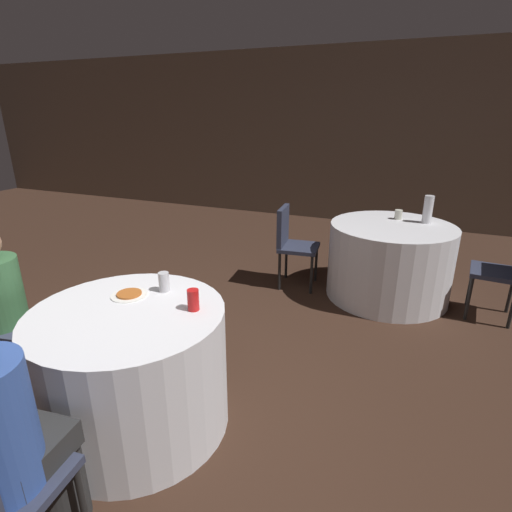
% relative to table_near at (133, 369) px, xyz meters
% --- Properties ---
extents(ground_plane, '(16.00, 16.00, 0.00)m').
position_rel_table_near_xyz_m(ground_plane, '(0.06, 0.15, -0.38)').
color(ground_plane, '#382319').
extents(wall_back, '(16.00, 0.06, 2.80)m').
position_rel_table_near_xyz_m(wall_back, '(0.06, 5.37, 1.02)').
color(wall_back, '#7A6B5B').
rests_on(wall_back, ground_plane).
extents(table_near, '(1.10, 1.10, 0.76)m').
position_rel_table_near_xyz_m(table_near, '(0.00, 0.00, 0.00)').
color(table_near, silver).
rests_on(table_near, ground_plane).
extents(table_far, '(1.21, 1.21, 0.76)m').
position_rel_table_near_xyz_m(table_far, '(1.22, 2.45, 0.00)').
color(table_far, silver).
rests_on(table_far, ground_plane).
extents(chair_far_west, '(0.45, 0.44, 0.87)m').
position_rel_table_near_xyz_m(chair_far_west, '(0.21, 2.34, 0.15)').
color(chair_far_west, '#2D3347').
rests_on(chair_far_west, ground_plane).
extents(chair_far_east, '(0.44, 0.44, 0.87)m').
position_rel_table_near_xyz_m(chair_far_east, '(2.23, 2.35, 0.15)').
color(chair_far_east, '#2D3347').
rests_on(chair_far_east, ground_plane).
extents(person_blue_shirt, '(0.33, 0.49, 1.17)m').
position_rel_table_near_xyz_m(person_blue_shirt, '(0.09, -0.79, 0.20)').
color(person_blue_shirt, '#282828').
rests_on(person_blue_shirt, ground_plane).
extents(person_green_jacket, '(0.49, 0.34, 1.18)m').
position_rel_table_near_xyz_m(person_green_jacket, '(-0.79, -0.13, 0.21)').
color(person_green_jacket, '#33384C').
rests_on(person_green_jacket, ground_plane).
extents(pizza_plate_near, '(0.22, 0.22, 0.02)m').
position_rel_table_near_xyz_m(pizza_plate_near, '(-0.12, 0.17, 0.39)').
color(pizza_plate_near, white).
rests_on(pizza_plate_near, table_near).
extents(soda_can_red, '(0.07, 0.07, 0.12)m').
position_rel_table_near_xyz_m(soda_can_red, '(0.34, 0.16, 0.44)').
color(soda_can_red, red).
rests_on(soda_can_red, table_near).
extents(soda_can_silver, '(0.07, 0.07, 0.12)m').
position_rel_table_near_xyz_m(soda_can_silver, '(0.04, 0.31, 0.44)').
color(soda_can_silver, silver).
rests_on(soda_can_silver, table_near).
extents(bottle_far, '(0.09, 0.09, 0.27)m').
position_rel_table_near_xyz_m(bottle_far, '(1.51, 2.66, 0.52)').
color(bottle_far, white).
rests_on(bottle_far, table_far).
extents(cup_far, '(0.07, 0.07, 0.10)m').
position_rel_table_near_xyz_m(cup_far, '(1.24, 2.71, 0.43)').
color(cup_far, silver).
rests_on(cup_far, table_far).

